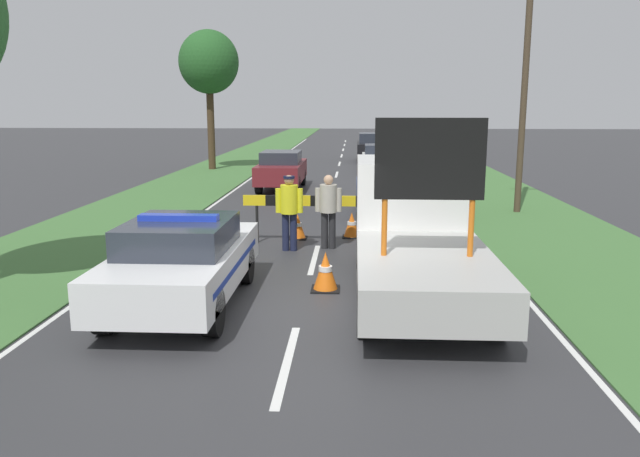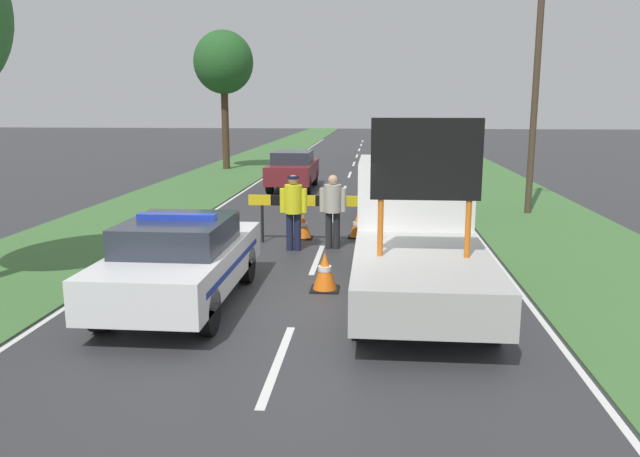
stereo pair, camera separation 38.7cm
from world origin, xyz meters
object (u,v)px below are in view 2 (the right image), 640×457
queued_car_sedan_black (388,147)px  roadside_tree_near_right (224,63)px  police_car (181,259)px  queued_car_wagon_maroon (293,169)px  work_truck (416,228)px  utility_pole (537,64)px  pedestrian_civilian (333,206)px  traffic_cone_near_truck (303,226)px  traffic_cone_centre_front (325,271)px  road_barrier (315,204)px  queued_car_hatch_blue (395,189)px  police_officer (293,206)px  traffic_cone_near_police (357,225)px  queued_car_van_white (394,158)px  traffic_cone_behind_barrier (399,240)px

queued_car_sedan_black → roadside_tree_near_right: size_ratio=0.59×
police_car → queued_car_wagon_maroon: (-0.05, 14.95, 0.02)m
work_truck → queued_car_sedan_black: 26.56m
roadside_tree_near_right → utility_pole: (12.72, -12.71, -0.89)m
pedestrian_civilian → roadside_tree_near_right: size_ratio=0.25×
pedestrian_civilian → traffic_cone_near_truck: pedestrian_civilian is taller
traffic_cone_centre_front → queued_car_wagon_maroon: bearing=99.9°
road_barrier → roadside_tree_near_right: 19.22m
roadside_tree_near_right → road_barrier: bearing=-69.8°
queued_car_sedan_black → roadside_tree_near_right: 11.23m
queued_car_hatch_blue → police_car: bearing=67.3°
police_officer → traffic_cone_near_police: (1.45, 1.58, -0.74)m
police_car → queued_car_wagon_maroon: police_car is taller
police_officer → queued_car_hatch_blue: size_ratio=0.45×
queued_car_wagon_maroon → queued_car_sedan_black: queued_car_sedan_black is taller
police_car → queued_car_wagon_maroon: size_ratio=1.05×
police_officer → pedestrian_civilian: size_ratio=1.01×
roadside_tree_near_right → utility_pole: utility_pole is taller
queued_car_van_white → utility_pole: utility_pole is taller
queued_car_hatch_blue → queued_car_wagon_maroon: (-3.97, 5.58, 0.02)m
traffic_cone_behind_barrier → roadside_tree_near_right: (-8.49, 18.29, 5.19)m
road_barrier → traffic_cone_centre_front: (0.55, -3.95, -0.64)m
queued_car_wagon_maroon → pedestrian_civilian: bearing=102.6°
work_truck → queued_car_hatch_blue: 7.92m
pedestrian_civilian → queued_car_sedan_black: pedestrian_civilian is taller
traffic_cone_near_police → queued_car_sedan_black: 22.29m
road_barrier → pedestrian_civilian: pedestrian_civilian is taller
police_car → traffic_cone_centre_front: bearing=19.7°
traffic_cone_near_police → queued_car_wagon_maroon: bearing=107.5°
road_barrier → traffic_cone_near_truck: road_barrier is taller
traffic_cone_near_truck → traffic_cone_centre_front: bearing=-78.4°
road_barrier → queued_car_van_white: bearing=84.7°
traffic_cone_near_truck → traffic_cone_behind_barrier: traffic_cone_near_truck is taller
traffic_cone_centre_front → traffic_cone_behind_barrier: 3.52m
road_barrier → police_officer: police_officer is taller
traffic_cone_near_truck → utility_pole: bearing=33.0°
work_truck → pedestrian_civilian: (-1.76, 3.00, -0.09)m
traffic_cone_near_truck → queued_car_hatch_blue: queued_car_hatch_blue is taller
traffic_cone_centre_front → roadside_tree_near_right: size_ratio=0.10×
traffic_cone_near_police → roadside_tree_near_right: (-7.47, 16.76, 5.14)m
queued_car_van_white → roadside_tree_near_right: size_ratio=0.57×
police_officer → utility_pole: (6.70, 5.64, 3.51)m
police_car → work_truck: (4.05, 1.46, 0.34)m
queued_car_wagon_maroon → queued_car_van_white: size_ratio=1.09×
road_barrier → traffic_cone_behind_barrier: road_barrier is taller
queued_car_hatch_blue → police_officer: bearing=64.0°
queued_car_wagon_maroon → utility_pole: utility_pole is taller
police_officer → queued_car_van_white: police_officer is taller
road_barrier → queued_car_wagon_maroon: bearing=103.6°
road_barrier → traffic_cone_near_truck: bearing=127.6°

